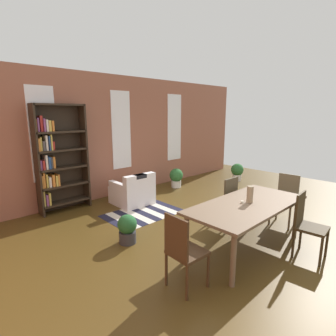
{
  "coord_description": "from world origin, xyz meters",
  "views": [
    {
      "loc": [
        -3.77,
        -2.25,
        2.09
      ],
      "look_at": [
        -0.24,
        1.49,
        1.01
      ],
      "focal_mm": 28.19,
      "sensor_mm": 36.0,
      "label": 1
    }
  ],
  "objects_px": {
    "dining_chair_near_right": "(307,223)",
    "dining_chair_head_left": "(183,250)",
    "potted_plant_corner": "(237,171)",
    "bookshelf_tall": "(57,158)",
    "dining_chair_far_right": "(225,200)",
    "potted_plant_window": "(176,177)",
    "dining_chair_head_right": "(286,198)",
    "armchair_white": "(133,192)",
    "potted_plant_by_shelf": "(127,228)",
    "vase_on_table": "(250,194)",
    "dining_table": "(247,208)"
  },
  "relations": [
    {
      "from": "dining_chair_near_right",
      "to": "dining_chair_head_left",
      "type": "relative_size",
      "value": 1.0
    },
    {
      "from": "potted_plant_corner",
      "to": "bookshelf_tall",
      "type": "bearing_deg",
      "value": 166.87
    },
    {
      "from": "dining_chair_far_right",
      "to": "potted_plant_corner",
      "type": "distance_m",
      "value": 3.61
    },
    {
      "from": "dining_chair_head_left",
      "to": "bookshelf_tall",
      "type": "height_order",
      "value": "bookshelf_tall"
    },
    {
      "from": "dining_chair_near_right",
      "to": "potted_plant_window",
      "type": "bearing_deg",
      "value": 72.61
    },
    {
      "from": "dining_chair_head_right",
      "to": "armchair_white",
      "type": "xyz_separation_m",
      "value": [
        -1.45,
        2.91,
        -0.23
      ]
    },
    {
      "from": "potted_plant_corner",
      "to": "potted_plant_by_shelf",
      "type": "bearing_deg",
      "value": -168.14
    },
    {
      "from": "dining_chair_head_right",
      "to": "bookshelf_tall",
      "type": "relative_size",
      "value": 0.42
    },
    {
      "from": "bookshelf_tall",
      "to": "armchair_white",
      "type": "xyz_separation_m",
      "value": [
        1.4,
        -0.71,
        -0.88
      ]
    },
    {
      "from": "dining_chair_head_right",
      "to": "bookshelf_tall",
      "type": "xyz_separation_m",
      "value": [
        -2.85,
        3.62,
        0.64
      ]
    },
    {
      "from": "dining_chair_head_right",
      "to": "bookshelf_tall",
      "type": "bearing_deg",
      "value": 128.29
    },
    {
      "from": "potted_plant_by_shelf",
      "to": "bookshelf_tall",
      "type": "bearing_deg",
      "value": 95.4
    },
    {
      "from": "dining_chair_near_right",
      "to": "armchair_white",
      "type": "relative_size",
      "value": 1.17
    },
    {
      "from": "vase_on_table",
      "to": "dining_chair_head_right",
      "type": "relative_size",
      "value": 0.27
    },
    {
      "from": "dining_chair_far_right",
      "to": "dining_chair_head_right",
      "type": "xyz_separation_m",
      "value": [
        0.95,
        -0.7,
        0.0
      ]
    },
    {
      "from": "dining_chair_head_left",
      "to": "bookshelf_tall",
      "type": "relative_size",
      "value": 0.42
    },
    {
      "from": "dining_chair_head_left",
      "to": "potted_plant_window",
      "type": "bearing_deg",
      "value": 45.93
    },
    {
      "from": "dining_table",
      "to": "dining_chair_near_right",
      "type": "height_order",
      "value": "dining_chair_near_right"
    },
    {
      "from": "dining_chair_head_right",
      "to": "potted_plant_window",
      "type": "relative_size",
      "value": 1.74
    },
    {
      "from": "armchair_white",
      "to": "potted_plant_by_shelf",
      "type": "xyz_separation_m",
      "value": [
        -1.19,
        -1.49,
        -0.03
      ]
    },
    {
      "from": "vase_on_table",
      "to": "bookshelf_tall",
      "type": "xyz_separation_m",
      "value": [
        -1.5,
        3.62,
        0.28
      ]
    },
    {
      "from": "potted_plant_by_shelf",
      "to": "potted_plant_corner",
      "type": "distance_m",
      "value": 4.96
    },
    {
      "from": "vase_on_table",
      "to": "dining_chair_head_left",
      "type": "height_order",
      "value": "vase_on_table"
    },
    {
      "from": "dining_chair_head_left",
      "to": "armchair_white",
      "type": "relative_size",
      "value": 1.17
    },
    {
      "from": "potted_plant_by_shelf",
      "to": "dining_chair_head_right",
      "type": "bearing_deg",
      "value": -28.13
    },
    {
      "from": "dining_chair_head_left",
      "to": "potted_plant_by_shelf",
      "type": "relative_size",
      "value": 1.98
    },
    {
      "from": "bookshelf_tall",
      "to": "potted_plant_by_shelf",
      "type": "bearing_deg",
      "value": -84.6
    },
    {
      "from": "dining_chair_head_right",
      "to": "potted_plant_by_shelf",
      "type": "distance_m",
      "value": 3.01
    },
    {
      "from": "dining_table",
      "to": "vase_on_table",
      "type": "xyz_separation_m",
      "value": [
        0.06,
        -0.0,
        0.2
      ]
    },
    {
      "from": "dining_chair_near_right",
      "to": "bookshelf_tall",
      "type": "xyz_separation_m",
      "value": [
        -1.9,
        4.33,
        0.64
      ]
    },
    {
      "from": "dining_table",
      "to": "potted_plant_corner",
      "type": "xyz_separation_m",
      "value": [
        3.62,
        2.44,
        -0.37
      ]
    },
    {
      "from": "dining_chair_head_left",
      "to": "bookshelf_tall",
      "type": "distance_m",
      "value": 3.67
    },
    {
      "from": "armchair_white",
      "to": "potted_plant_window",
      "type": "xyz_separation_m",
      "value": [
        1.73,
        0.3,
        0.02
      ]
    },
    {
      "from": "potted_plant_by_shelf",
      "to": "potted_plant_corner",
      "type": "bearing_deg",
      "value": 11.86
    },
    {
      "from": "dining_table",
      "to": "dining_chair_head_right",
      "type": "height_order",
      "value": "dining_chair_head_right"
    },
    {
      "from": "dining_chair_head_right",
      "to": "dining_chair_far_right",
      "type": "bearing_deg",
      "value": 143.41
    },
    {
      "from": "bookshelf_tall",
      "to": "potted_plant_corner",
      "type": "bearing_deg",
      "value": -13.13
    },
    {
      "from": "potted_plant_window",
      "to": "vase_on_table",
      "type": "bearing_deg",
      "value": -116.97
    },
    {
      "from": "dining_chair_near_right",
      "to": "dining_chair_far_right",
      "type": "distance_m",
      "value": 1.42
    },
    {
      "from": "potted_plant_corner",
      "to": "armchair_white",
      "type": "bearing_deg",
      "value": 172.67
    },
    {
      "from": "dining_chair_near_right",
      "to": "dining_chair_far_right",
      "type": "height_order",
      "value": "same"
    },
    {
      "from": "dining_table",
      "to": "armchair_white",
      "type": "relative_size",
      "value": 2.56
    },
    {
      "from": "potted_plant_window",
      "to": "bookshelf_tall",
      "type": "bearing_deg",
      "value": 172.52
    },
    {
      "from": "dining_chair_near_right",
      "to": "dining_chair_far_right",
      "type": "relative_size",
      "value": 1.0
    },
    {
      "from": "dining_chair_near_right",
      "to": "potted_plant_corner",
      "type": "xyz_separation_m",
      "value": [
        3.16,
        3.15,
        -0.22
      ]
    },
    {
      "from": "dining_chair_head_right",
      "to": "potted_plant_by_shelf",
      "type": "bearing_deg",
      "value": 151.87
    },
    {
      "from": "dining_chair_far_right",
      "to": "potted_plant_by_shelf",
      "type": "height_order",
      "value": "dining_chair_far_right"
    },
    {
      "from": "dining_table",
      "to": "dining_chair_head_left",
      "type": "bearing_deg",
      "value": 179.87
    },
    {
      "from": "dining_chair_far_right",
      "to": "potted_plant_corner",
      "type": "xyz_separation_m",
      "value": [
        3.16,
        1.73,
        -0.22
      ]
    },
    {
      "from": "dining_chair_near_right",
      "to": "vase_on_table",
      "type": "bearing_deg",
      "value": 119.76
    }
  ]
}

